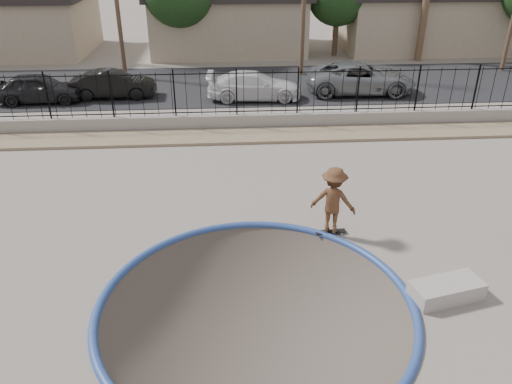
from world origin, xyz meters
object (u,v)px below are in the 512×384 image
Objects in this scene: car_c at (254,86)px; car_d at (360,78)px; car_a at (39,88)px; skater at (333,204)px; skateboard at (331,232)px; car_b at (113,84)px; concrete_ledge at (446,290)px.

car_d reaches higher than car_c.
car_a reaches higher than car_c.
skateboard is (0.00, 0.00, -0.86)m from skater.
car_d reaches higher than skateboard.
car_c is at bearing 99.84° from car_d.
car_d is at bearing -89.87° from car_a.
car_b is (-8.10, 13.18, 0.64)m from skateboard.
car_d is at bearing 67.78° from skateboard.
skater is at bearing 0.00° from skateboard.
car_d is at bearing -85.34° from skater.
car_c is 0.84× the size of car_d.
skater is at bearing 125.44° from concrete_ledge.
car_d is (15.64, 0.47, 0.06)m from car_a.
skateboard is 17.12m from car_a.
car_a is (-13.50, 15.49, 0.53)m from concrete_ledge.
car_a is 1.01× the size of car_b.
car_d is (12.25, -0.04, 0.09)m from car_b.
skateboard is at bearing 125.44° from concrete_ledge.
skater is 13.78m from car_d.
car_a is at bearing -25.63° from skater.
concrete_ledge is (2.00, -2.81, 0.14)m from skateboard.
car_d is (4.15, 13.14, 0.73)m from skateboard.
car_a is at bearing 94.32° from car_d.
concrete_ledge is 18.93m from car_b.
skater is at bearing -150.09° from car_b.
car_b is 0.89× the size of car_c.
car_a reaches higher than car_b.
car_b reaches higher than car_c.
car_b reaches higher than skateboard.
skater reaches higher than car_a.
concrete_ledge is at bearing 147.60° from skater.
car_b is 6.89m from car_c.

